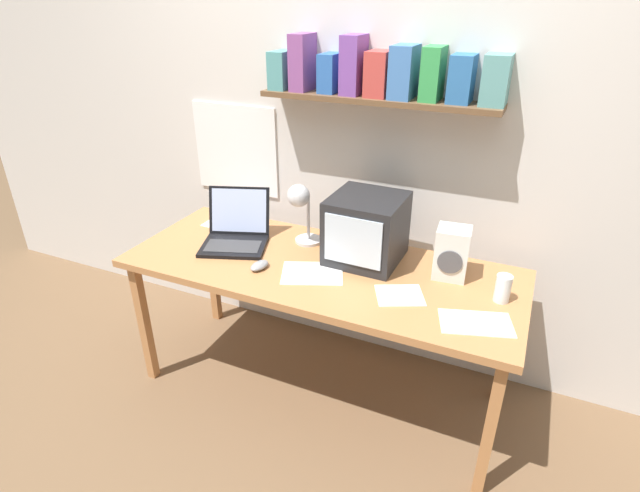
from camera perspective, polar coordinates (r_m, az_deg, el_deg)
ground_plane at (r=2.74m, az=0.00°, el=-15.64°), size 12.00×12.00×0.00m
back_wall at (r=2.52m, az=4.69°, el=14.35°), size 5.60×0.24×2.60m
corner_desk at (r=2.34m, az=0.00°, el=-3.43°), size 1.83×0.72×0.73m
crt_monitor at (r=2.31m, az=5.31°, el=1.98°), size 0.33×0.34×0.31m
laptop at (r=2.53m, az=-9.56°, el=1.78°), size 0.40×0.41×0.25m
desk_lamp at (r=2.40m, az=-2.22°, el=4.80°), size 0.14×0.18×0.32m
juice_glass at (r=2.16m, az=20.15°, el=-4.71°), size 0.06×0.06×0.12m
space_heater at (r=2.24m, az=14.82°, el=-0.76°), size 0.15×0.15×0.23m
computer_mouse at (r=2.29m, az=-6.94°, el=-2.23°), size 0.08×0.11×0.03m
open_notebook at (r=2.24m, az=-0.92°, el=-3.12°), size 0.33×0.29×0.00m
loose_paper_near_monitor at (r=2.76m, az=-9.96°, el=2.50°), size 0.30×0.19×0.00m
loose_paper_near_laptop at (r=2.01m, az=17.38°, el=-8.40°), size 0.31×0.23×0.00m
printed_handout at (r=2.11m, az=9.09°, el=-5.59°), size 0.24×0.23×0.00m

